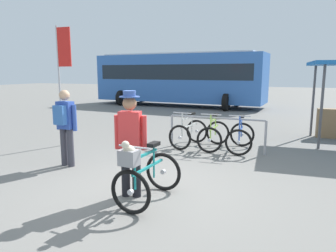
{
  "coord_description": "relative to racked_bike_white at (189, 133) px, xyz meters",
  "views": [
    {
      "loc": [
        2.23,
        -4.66,
        2.01
      ],
      "look_at": [
        0.13,
        0.77,
        1.0
      ],
      "focal_mm": 33.37,
      "sensor_mm": 36.0,
      "label": 1
    }
  ],
  "objects": [
    {
      "name": "pedestrian_with_backpack",
      "position": [
        -1.9,
        -2.71,
        0.57
      ],
      "size": [
        0.53,
        0.35,
        1.64
      ],
      "color": "#383842",
      "rests_on": "ground"
    },
    {
      "name": "racked_bike_white",
      "position": [
        0.0,
        0.0,
        0.0
      ],
      "size": [
        0.83,
        1.2,
        0.97
      ],
      "color": "black",
      "rests_on": "ground"
    },
    {
      "name": "person_with_featured_bike",
      "position": [
        0.18,
        -3.69,
        0.58
      ],
      "size": [
        0.52,
        0.32,
        1.72
      ],
      "color": "black",
      "rests_on": "ground"
    },
    {
      "name": "ground_plane",
      "position": [
        0.26,
        -3.35,
        -0.37
      ],
      "size": [
        80.0,
        80.0,
        0.0
      ],
      "primitive_type": "plane",
      "color": "slate"
    },
    {
      "name": "racked_bike_lime",
      "position": [
        0.7,
        -0.02,
        0.0
      ],
      "size": [
        0.67,
        1.11,
        0.97
      ],
      "color": "black",
      "rests_on": "ground"
    },
    {
      "name": "featured_bicycle",
      "position": [
        0.51,
        -3.9,
        0.12
      ],
      "size": [
        0.75,
        1.23,
        1.09
      ],
      "color": "black",
      "rests_on": "ground"
    },
    {
      "name": "bike_rack_rail",
      "position": [
        0.8,
        -0.2,
        0.27
      ],
      "size": [
        2.51,
        0.12,
        0.88
      ],
      "color": "#99999E",
      "rests_on": "ground"
    },
    {
      "name": "bus_distant",
      "position": [
        -3.67,
        9.68,
        1.37
      ],
      "size": [
        10.16,
        3.92,
        3.08
      ],
      "color": "#3366B7",
      "rests_on": "ground"
    },
    {
      "name": "banner_flag",
      "position": [
        -3.13,
        -1.19,
        1.86
      ],
      "size": [
        0.45,
        0.05,
        3.2
      ],
      "color": "#B2B2B7",
      "rests_on": "ground"
    },
    {
      "name": "racked_bike_blue",
      "position": [
        1.4,
        -0.03,
        -0.0
      ],
      "size": [
        0.72,
        1.12,
        0.97
      ],
      "color": "black",
      "rests_on": "ground"
    }
  ]
}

